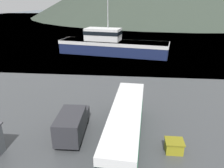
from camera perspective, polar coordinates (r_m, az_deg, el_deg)
water_surface at (r=154.36m, az=5.90°, el=16.67°), size 240.00×240.00×0.00m
tour_bus at (r=19.15m, az=3.63°, el=-10.30°), size 3.40×12.71×3.16m
delivery_van at (r=20.49m, az=-10.35°, el=-9.99°), size 2.35×5.82×2.43m
fishing_boat at (r=50.69m, az=-0.11°, el=10.31°), size 25.47×10.33×12.41m
storage_bin at (r=19.31m, az=15.89°, el=-15.32°), size 1.52×1.30×1.06m
small_boat at (r=60.61m, az=1.78°, el=10.32°), size 2.77×6.98×0.76m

